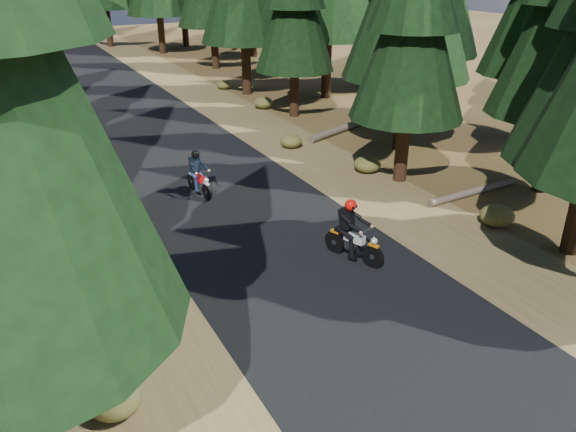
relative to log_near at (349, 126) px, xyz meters
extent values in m
plane|color=#483419|center=(-8.07, -10.75, -0.16)|extent=(120.00, 120.00, 0.00)
cube|color=black|center=(-8.07, -5.75, -0.15)|extent=(6.00, 100.00, 0.01)
cube|color=brown|center=(-12.67, -5.75, -0.16)|extent=(3.20, 100.00, 0.01)
cube|color=brown|center=(-3.47, -5.75, -0.16)|extent=(3.20, 100.00, 0.01)
cylinder|color=black|center=(-14.69, -13.84, 2.69)|extent=(0.53, 0.53, 5.71)
cylinder|color=black|center=(1.60, -9.28, 2.49)|extent=(0.51, 0.51, 5.29)
cylinder|color=black|center=(-2.02, -6.27, 2.10)|extent=(0.48, 0.48, 4.52)
cone|color=black|center=(-2.02, -6.27, 4.92)|extent=(3.84, 3.84, 5.65)
cylinder|color=black|center=(0.21, -3.36, 2.76)|extent=(0.53, 0.53, 5.84)
cylinder|color=black|center=(3.14, -0.41, 3.06)|extent=(0.56, 0.56, 6.43)
cylinder|color=black|center=(-1.10, 3.32, 2.09)|extent=(0.48, 0.48, 4.51)
cone|color=black|center=(-1.10, 3.32, 4.91)|extent=(3.83, 3.83, 5.64)
cylinder|color=black|center=(2.40, 6.06, 3.08)|extent=(0.56, 0.56, 6.47)
cylinder|color=black|center=(-1.15, 8.98, 2.75)|extent=(0.53, 0.53, 5.83)
cylinder|color=black|center=(3.45, 13.40, 2.15)|extent=(0.48, 0.48, 4.61)
cylinder|color=black|center=(0.27, 17.66, 2.72)|extent=(0.53, 0.53, 5.76)
cylinder|color=black|center=(4.95, 21.34, 2.67)|extent=(0.53, 0.53, 5.66)
cylinder|color=black|center=(5.93, -4.75, 2.64)|extent=(0.52, 0.52, 5.60)
cylinder|color=black|center=(4.93, 15.25, 2.84)|extent=(0.54, 0.54, 6.00)
cylinder|color=black|center=(6.93, 7.25, 2.64)|extent=(0.52, 0.52, 5.60)
cylinder|color=black|center=(-1.07, 26.25, 2.84)|extent=(0.54, 0.54, 6.00)
cylinder|color=black|center=(1.93, 29.25, 3.04)|extent=(0.56, 0.56, 6.40)
cylinder|color=black|center=(-12.07, 32.25, 2.84)|extent=(0.54, 0.54, 6.00)
cylinder|color=black|center=(-4.07, 32.25, 3.04)|extent=(0.56, 0.56, 6.40)
cylinder|color=black|center=(-8.07, 35.25, 3.24)|extent=(0.57, 0.57, 6.80)
cylinder|color=black|center=(4.93, 25.25, 2.84)|extent=(0.54, 0.54, 6.00)
cylinder|color=#4C4233|center=(0.00, 0.00, 0.00)|extent=(5.42, 2.40, 0.32)
cylinder|color=#4C4233|center=(-0.72, -8.53, -0.04)|extent=(3.89, 0.45, 0.24)
ellipsoid|color=#474C1E|center=(-1.84, 10.84, 0.10)|extent=(0.86, 0.86, 0.51)
ellipsoid|color=#474C1E|center=(-1.82, -10.57, 0.14)|extent=(1.00, 1.00, 0.60)
ellipsoid|color=#474C1E|center=(-13.16, -9.67, 0.10)|extent=(0.87, 0.87, 0.52)
ellipsoid|color=#474C1E|center=(-2.56, -5.05, 0.13)|extent=(0.98, 0.98, 0.59)
ellipsoid|color=#474C1E|center=(-14.28, -3.31, 0.09)|extent=(0.83, 0.83, 0.50)
ellipsoid|color=#474C1E|center=(-12.45, 1.86, 0.10)|extent=(0.88, 0.88, 0.53)
ellipsoid|color=#474C1E|center=(-13.41, -12.98, 0.11)|extent=(0.90, 0.90, 0.54)
ellipsoid|color=#474C1E|center=(-3.66, -1.14, 0.11)|extent=(0.90, 0.90, 0.54)
ellipsoid|color=#474C1E|center=(-1.80, 5.42, 0.14)|extent=(1.01, 1.01, 0.61)
cube|color=black|center=(-6.73, -10.35, 0.96)|extent=(0.43, 0.34, 0.54)
sphere|color=red|center=(-6.73, -10.35, 1.36)|extent=(0.38, 0.38, 0.30)
cube|color=black|center=(-8.77, -4.26, 0.86)|extent=(0.36, 0.24, 0.49)
sphere|color=black|center=(-8.77, -4.26, 1.22)|extent=(0.30, 0.30, 0.27)
camera|label=1|loc=(-14.24, -20.94, 7.03)|focal=35.00mm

